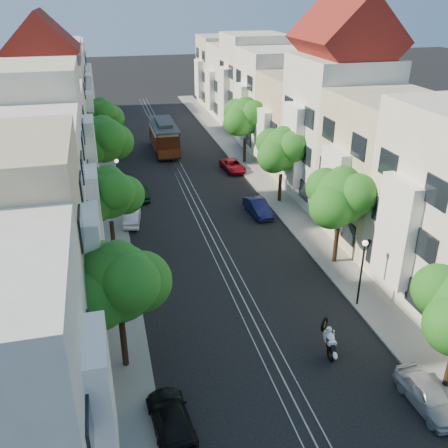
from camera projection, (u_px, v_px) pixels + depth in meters
ground at (182, 178)px, 48.95m from camera, size 200.00×200.00×0.00m
sidewalk_east at (253, 171)px, 50.50m from camera, size 2.50×80.00×0.12m
sidewalk_west at (107, 183)px, 47.34m from camera, size 2.50×80.00×0.12m
rail_left at (177, 178)px, 48.82m from camera, size 0.06×80.00×0.02m
rail_slot at (182, 178)px, 48.94m from camera, size 0.06×80.00×0.02m
rail_right at (188, 177)px, 49.06m from camera, size 0.06×80.00×0.02m
lane_line at (182, 178)px, 48.94m from camera, size 0.08×80.00×0.01m
townhouses_east at (299, 119)px, 49.23m from camera, size 7.75×72.00×12.00m
townhouses_west at (48, 135)px, 44.11m from camera, size 7.75×72.00×11.76m
tree_e_b at (342, 198)px, 31.81m from camera, size 4.93×4.08×6.68m
tree_e_c at (283, 151)px, 41.52m from camera, size 4.84×3.99×6.52m
tree_e_d at (246, 117)px, 51.05m from camera, size 5.01×4.16×6.85m
tree_w_a at (119, 284)px, 22.54m from camera, size 4.93×4.08×6.68m
tree_w_b at (109, 195)px, 33.21m from camera, size 4.72×3.87×6.27m
tree_w_c at (104, 141)px, 42.57m from camera, size 5.13×4.28×7.09m
tree_w_d at (101, 117)px, 52.42m from camera, size 4.84×3.99×6.52m
lamp_east at (362, 263)px, 28.05m from camera, size 0.32×0.32×4.16m
lamp_west at (118, 176)px, 41.09m from camera, size 0.32×0.32×4.16m
sportbike_rider at (329, 339)px, 24.99m from camera, size 0.65×1.98×1.77m
cable_car at (164, 135)px, 56.04m from camera, size 2.65×8.45×3.25m
parked_car_e_near at (428, 395)px, 21.97m from camera, size 1.60×3.71×1.25m
parked_car_e_mid at (258, 207)px, 40.75m from camera, size 1.63×3.93×1.26m
parked_car_e_far at (233, 166)px, 50.60m from camera, size 2.17×4.12×1.11m
parked_car_w_near at (171, 418)px, 20.86m from camera, size 1.95×4.08×1.15m
parked_car_w_mid at (132, 217)px, 39.14m from camera, size 1.64×3.53×1.12m
parked_car_w_far at (141, 193)px, 43.79m from camera, size 1.33×3.25×1.10m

